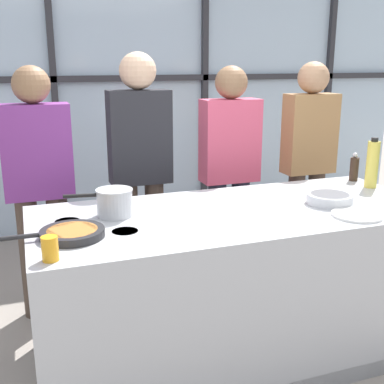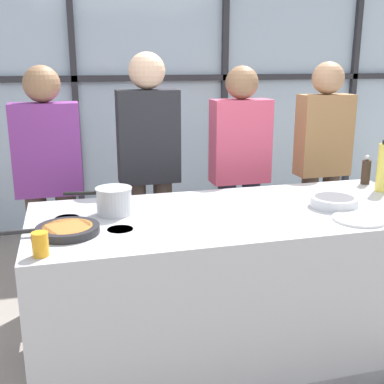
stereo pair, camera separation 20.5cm
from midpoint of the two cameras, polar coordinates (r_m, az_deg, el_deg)
ground_plane at (r=3.07m, az=3.04°, el=-18.53°), size 18.00×18.00×0.00m
back_window_wall at (r=5.03m, az=-8.26°, el=11.67°), size 6.40×0.10×2.80m
demo_island at (r=2.84m, az=3.15°, el=-10.95°), size 2.26×0.95×0.91m
spectator_far_left at (r=3.32m, az=-19.36°, el=1.37°), size 0.43×0.24×1.68m
spectator_center_left at (r=3.37m, az=-7.88°, el=3.40°), size 0.42×0.25×1.77m
spectator_center_right at (r=3.58m, az=2.84°, el=3.17°), size 0.43×0.23×1.68m
spectator_far_right at (r=3.88m, az=12.17°, el=4.19°), size 0.41×0.24×1.70m
frying_pan at (r=2.36m, az=-16.63°, el=-4.71°), size 0.54×0.30×0.04m
saucepan at (r=2.60m, az=-11.45°, el=-1.19°), size 0.36×0.20×0.15m
white_plate at (r=2.68m, az=16.93°, el=-2.64°), size 0.27×0.27×0.01m
mixing_bowl at (r=2.87m, az=14.06°, el=-0.75°), size 0.27×0.27×0.06m
oil_bottle at (r=3.29m, az=18.95°, el=3.14°), size 0.08×0.08×0.33m
pepper_grinder at (r=3.46m, az=17.08°, el=2.70°), size 0.06×0.06×0.20m
juice_glass_near at (r=2.11m, az=-19.19°, el=-6.39°), size 0.07×0.07×0.11m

